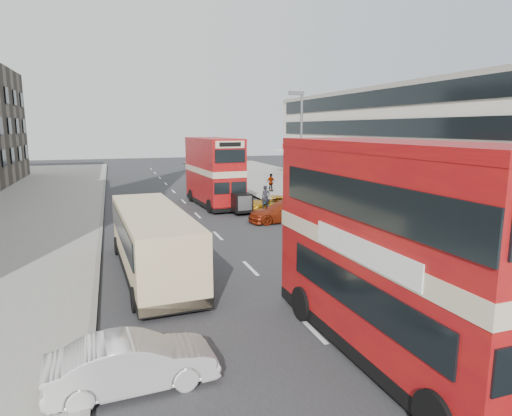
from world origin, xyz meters
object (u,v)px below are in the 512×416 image
object	(u,v)px
bus_main	(398,250)
car_right_b	(272,204)
bus_second	(214,172)
pedestrian_near	(347,209)
pedestrian_far	(271,183)
car_right_c	(219,181)
street_lamp	(300,144)
cyclist	(266,205)
coach	(153,240)
car_right_a	(283,212)
car_left_front	(133,363)

from	to	relation	value
bus_main	car_right_b	bearing A→B (deg)	-102.58
bus_second	pedestrian_near	xyz separation A→B (m)	(5.68, -9.91, -1.45)
pedestrian_far	car_right_c	bearing A→B (deg)	112.88
street_lamp	bus_main	distance (m)	18.81
car_right_c	cyclist	world-z (taller)	cyclist
bus_main	car_right_b	xyz separation A→B (m)	(3.89, 19.80, -2.25)
car_right_c	coach	bearing A→B (deg)	-20.69
bus_main	car_right_a	world-z (taller)	bus_main
car_right_b	cyclist	distance (m)	1.31
cyclist	bus_main	bearing A→B (deg)	-101.28
cyclist	pedestrian_near	bearing A→B (deg)	-60.81
coach	car_right_b	distance (m)	14.64
street_lamp	car_right_a	world-z (taller)	street_lamp
street_lamp	pedestrian_near	distance (m)	5.88
street_lamp	cyclist	distance (m)	4.69
street_lamp	bus_second	distance (m)	7.45
pedestrian_far	cyclist	size ratio (longest dim) A/B	0.80
bus_second	cyclist	distance (m)	5.61
bus_main	car_right_a	xyz separation A→B (m)	(3.39, 16.36, -2.15)
street_lamp	cyclist	xyz separation A→B (m)	(-2.08, 0.80, -4.12)
street_lamp	pedestrian_near	world-z (taller)	street_lamp
bus_main	pedestrian_near	xyz separation A→B (m)	(6.26, 13.52, -1.67)
pedestrian_near	coach	bearing A→B (deg)	25.67
car_right_c	pedestrian_far	bearing A→B (deg)	38.49
car_right_b	street_lamp	bearing A→B (deg)	33.01
bus_main	coach	xyz separation A→B (m)	(-5.30, 8.44, -1.36)
car_right_b	car_right_c	xyz separation A→B (m)	(-0.72, 12.98, 0.18)
bus_second	pedestrian_far	xyz separation A→B (m)	(6.30, 4.91, -1.63)
pedestrian_far	cyclist	world-z (taller)	cyclist
pedestrian_near	pedestrian_far	bearing A→B (deg)	-90.46
car_left_front	car_right_b	bearing A→B (deg)	-32.67
car_right_c	pedestrian_far	distance (m)	5.79
car_right_b	cyclist	world-z (taller)	cyclist
car_left_front	car_right_c	size ratio (longest dim) A/B	0.87
car_right_b	bus_second	bearing A→B (deg)	-139.49
bus_main	car_right_a	bearing A→B (deg)	-103.16
car_left_front	bus_second	bearing A→B (deg)	-21.55
pedestrian_near	pedestrian_far	xyz separation A→B (m)	(0.63, 14.83, -0.18)
street_lamp	bus_second	bearing A→B (deg)	129.99
pedestrian_near	car_left_front	bearing A→B (deg)	47.62
pedestrian_far	coach	bearing A→B (deg)	-138.60
car_left_front	pedestrian_near	distance (m)	18.22
car_right_a	car_right_b	bearing A→B (deg)	170.16
bus_second	pedestrian_near	world-z (taller)	bus_second
pedestrian_far	street_lamp	bearing A→B (deg)	-116.61
car_left_front	pedestrian_far	distance (m)	30.90
car_right_a	bus_main	bearing A→B (deg)	-13.22
bus_main	pedestrian_far	bearing A→B (deg)	-105.13
car_right_a	coach	bearing A→B (deg)	-49.18
bus_second	car_left_front	world-z (taller)	bus_second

